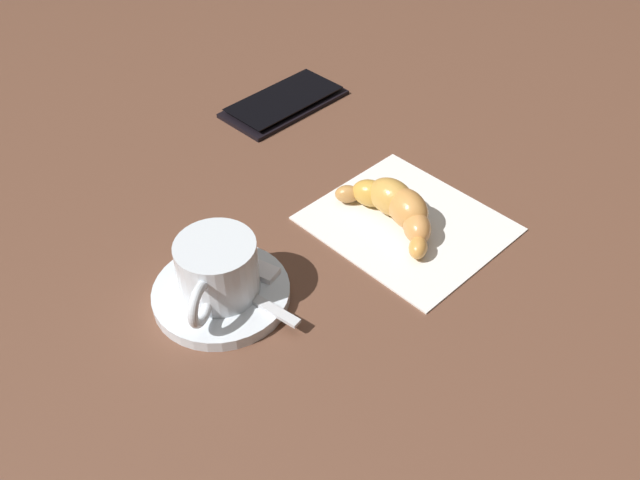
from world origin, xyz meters
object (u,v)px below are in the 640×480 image
(cell_phone, at_px, (284,102))
(espresso_cup, at_px, (217,269))
(saucer, at_px, (221,293))
(croissant, at_px, (396,206))
(sugar_packet, at_px, (245,264))
(napkin, at_px, (407,223))
(teaspoon, at_px, (222,279))

(cell_phone, bearing_deg, espresso_cup, -149.37)
(saucer, height_order, croissant, croissant)
(saucer, xyz_separation_m, sugar_packet, (0.03, 0.00, 0.01))
(espresso_cup, xyz_separation_m, sugar_packet, (0.04, 0.00, -0.02))
(napkin, relative_size, cell_phone, 1.10)
(saucer, relative_size, teaspoon, 0.95)
(napkin, bearing_deg, croissant, 109.85)
(espresso_cup, relative_size, croissant, 0.73)
(teaspoon, xyz_separation_m, cell_phone, (0.27, 0.16, -0.01))
(espresso_cup, distance_m, teaspoon, 0.03)
(espresso_cup, height_order, cell_phone, espresso_cup)
(napkin, bearing_deg, cell_phone, 68.45)
(espresso_cup, relative_size, cell_phone, 0.58)
(saucer, bearing_deg, espresso_cup, -163.28)
(saucer, height_order, sugar_packet, sugar_packet)
(sugar_packet, bearing_deg, cell_phone, -64.56)
(saucer, xyz_separation_m, cell_phone, (0.28, 0.17, -0.00))
(teaspoon, height_order, cell_phone, teaspoon)
(saucer, relative_size, sugar_packet, 1.88)
(teaspoon, bearing_deg, espresso_cup, -148.60)
(cell_phone, bearing_deg, sugar_packet, -146.29)
(espresso_cup, distance_m, cell_phone, 0.33)
(espresso_cup, height_order, croissant, espresso_cup)
(napkin, distance_m, croissant, 0.02)
(saucer, xyz_separation_m, croissant, (0.18, -0.06, 0.01))
(espresso_cup, xyz_separation_m, croissant, (0.18, -0.06, -0.02))
(cell_phone, bearing_deg, croissant, -113.50)
(saucer, xyz_separation_m, napkin, (0.18, -0.08, -0.00))
(croissant, bearing_deg, saucer, 160.61)
(croissant, distance_m, cell_phone, 0.25)
(saucer, distance_m, croissant, 0.19)
(saucer, relative_size, cell_phone, 0.75)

